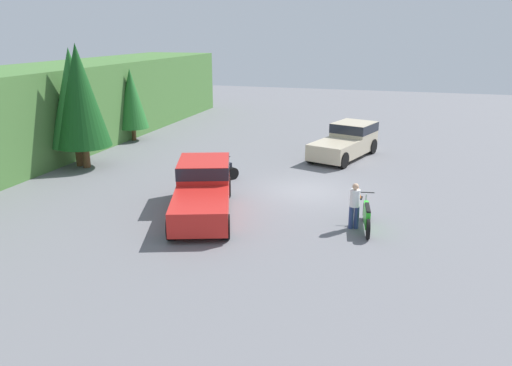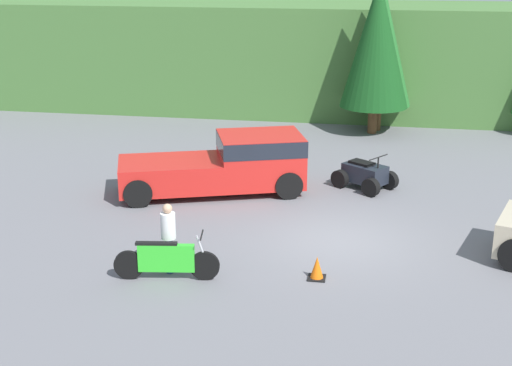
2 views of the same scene
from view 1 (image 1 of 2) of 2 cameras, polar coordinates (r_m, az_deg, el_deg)
The scene contains 11 objects.
ground_plane at distance 22.40m, azimuth 5.59°, elevation -0.89°, with size 80.00×80.00×0.00m, color slate.
hillside_backdrop at distance 29.28m, azimuth -26.86°, elevation 6.55°, with size 44.00×6.00×4.89m.
tree_left at distance 26.91m, azimuth -19.49°, elevation 9.35°, with size 2.77×2.77×6.29m.
tree_mid_left at distance 27.38m, azimuth -20.18°, elevation 9.12°, with size 2.67×2.67×6.07m.
tree_mid_right at distance 33.10m, azimuth -14.06°, elevation 9.33°, with size 2.01×2.01×4.57m.
pickup_truck_red at distance 19.74m, azimuth -6.08°, elevation -0.47°, with size 6.04×3.80×1.81m.
pickup_truck_second at distance 28.64m, azimuth 10.39°, elevation 4.88°, with size 5.41×3.51×1.81m.
dirt_bike at distance 18.37m, azimuth 12.53°, elevation -3.76°, with size 2.45×0.65×1.14m.
quad_atv at distance 23.98m, azimuth -4.57°, elevation 1.46°, with size 2.17×2.03×1.15m.
rider_person at distance 18.18m, azimuth 11.20°, elevation -2.40°, with size 0.44×0.44×1.70m.
traffic_cone at distance 21.71m, azimuth 11.56°, elevation -1.05°, with size 0.42×0.42×0.55m.
Camera 1 is at (-20.94, -3.99, 6.90)m, focal length 35.00 mm.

